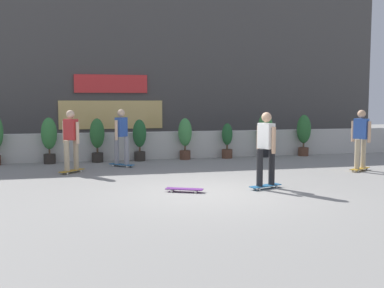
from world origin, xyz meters
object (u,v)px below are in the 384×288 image
object	(u,v)px
potted_plant_7	(304,132)
skateboard_near_camera	(184,189)
potted_plant_5	(227,140)
potted_plant_6	(265,131)
skater_far_right	(121,135)
potted_plant_1	(49,137)
skater_mid_plaza	(361,137)
potted_plant_3	(140,138)
potted_plant_4	(185,136)
skater_foreground	(71,138)
potted_plant_2	(97,137)
skater_by_wall_right	(266,146)

from	to	relation	value
potted_plant_7	skateboard_near_camera	world-z (taller)	potted_plant_7
potted_plant_5	skateboard_near_camera	xyz separation A→B (m)	(-2.72, -5.39, -0.56)
potted_plant_6	skater_far_right	distance (m)	5.19
potted_plant_6	skater_far_right	bearing A→B (deg)	-166.60
potted_plant_1	skater_mid_plaza	size ratio (longest dim) A/B	0.84
potted_plant_1	potted_plant_3	size ratio (longest dim) A/B	1.07
potted_plant_6	potted_plant_7	xyz separation A→B (m)	(1.46, 0.00, -0.05)
potted_plant_4	skater_mid_plaza	xyz separation A→B (m)	(4.15, -3.63, 0.16)
potted_plant_7	skater_foreground	xyz separation A→B (m)	(-7.93, -2.09, 0.10)
skater_mid_plaza	skateboard_near_camera	size ratio (longest dim) A/B	2.10
skater_mid_plaza	skater_foreground	distance (m)	7.93
potted_plant_4	skater_mid_plaza	world-z (taller)	skater_mid_plaza
potted_plant_2	skater_mid_plaza	distance (m)	7.89
potted_plant_7	potted_plant_3	bearing A→B (deg)	180.00
potted_plant_3	potted_plant_5	bearing A→B (deg)	0.00
potted_plant_2	skater_foreground	size ratio (longest dim) A/B	0.82
potted_plant_3	skater_by_wall_right	xyz separation A→B (m)	(2.09, -5.44, 0.18)
potted_plant_4	potted_plant_7	distance (m)	4.31
potted_plant_7	skater_mid_plaza	distance (m)	3.63
potted_plant_2	potted_plant_7	bearing A→B (deg)	0.00
potted_plant_4	skater_far_right	distance (m)	2.51
skater_mid_plaza	potted_plant_6	bearing A→B (deg)	109.83
skater_far_right	skater_by_wall_right	bearing A→B (deg)	-56.71
potted_plant_4	skateboard_near_camera	world-z (taller)	potted_plant_4
potted_plant_3	potted_plant_6	xyz separation A→B (m)	(4.35, 0.00, 0.13)
skater_by_wall_right	skater_mid_plaza	bearing A→B (deg)	26.89
potted_plant_3	skater_foreground	distance (m)	2.98
potted_plant_6	skater_by_wall_right	xyz separation A→B (m)	(-2.26, -5.44, 0.05)
potted_plant_7	skater_by_wall_right	xyz separation A→B (m)	(-3.72, -5.44, 0.10)
potted_plant_4	potted_plant_6	distance (m)	2.85
potted_plant_7	skater_far_right	bearing A→B (deg)	-169.53
potted_plant_6	skater_far_right	xyz separation A→B (m)	(-5.05, -1.20, 0.05)
potted_plant_3	skater_mid_plaza	distance (m)	6.73
potted_plant_2	skater_by_wall_right	distance (m)	6.44
potted_plant_5	skater_by_wall_right	xyz separation A→B (m)	(-0.88, -5.44, 0.32)
potted_plant_7	skateboard_near_camera	distance (m)	7.78
potted_plant_4	skater_far_right	xyz separation A→B (m)	(-2.20, -1.20, 0.16)
potted_plant_2	potted_plant_7	distance (m)	7.16
potted_plant_1	potted_plant_5	xyz separation A→B (m)	(5.78, 0.00, -0.20)
potted_plant_5	skater_far_right	size ratio (longest dim) A/B	0.70
potted_plant_3	potted_plant_6	size ratio (longest dim) A/B	0.88
potted_plant_4	skater_foreground	bearing A→B (deg)	-150.08
potted_plant_5	potted_plant_6	world-z (taller)	potted_plant_6
skater_far_right	skater_foreground	size ratio (longest dim) A/B	1.00
potted_plant_1	potted_plant_4	distance (m)	4.31
skater_by_wall_right	skater_far_right	xyz separation A→B (m)	(-2.78, 4.24, 0.00)
potted_plant_2	potted_plant_3	bearing A→B (deg)	0.00
potted_plant_3	potted_plant_5	size ratio (longest dim) A/B	1.13
skateboard_near_camera	potted_plant_3	bearing A→B (deg)	92.70
potted_plant_2	skater_mid_plaza	size ratio (longest dim) A/B	0.82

